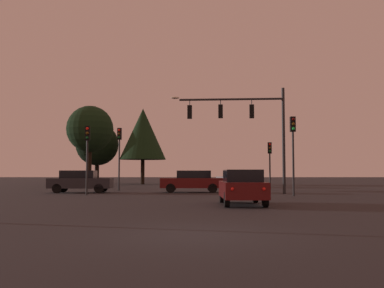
{
  "coord_description": "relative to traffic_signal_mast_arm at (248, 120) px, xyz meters",
  "views": [
    {
      "loc": [
        0.04,
        -9.93,
        1.42
      ],
      "look_at": [
        -0.09,
        21.39,
        3.45
      ],
      "focal_mm": 40.54,
      "sensor_mm": 36.0,
      "label": 1
    }
  ],
  "objects": [
    {
      "name": "traffic_signal_mast_arm",
      "position": [
        0.0,
        0.0,
        0.0
      ],
      "size": [
        7.52,
        0.77,
        6.95
      ],
      "color": "#232326",
      "rests_on": "ground"
    },
    {
      "name": "traffic_light_corner_left",
      "position": [
        2.41,
        -2.86,
        -1.52
      ],
      "size": [
        0.31,
        0.36,
        4.7
      ],
      "color": "#232326",
      "rests_on": "ground"
    },
    {
      "name": "tree_left_far",
      "position": [
        -9.33,
        22.01,
        1.02
      ],
      "size": [
        5.4,
        5.4,
        8.86
      ],
      "color": "black",
      "rests_on": "ground"
    },
    {
      "name": "traffic_light_median",
      "position": [
        2.67,
        6.29,
        -2.12
      ],
      "size": [
        0.31,
        0.36,
        3.8
      ],
      "color": "#232326",
      "rests_on": "ground"
    },
    {
      "name": "tree_behind_sign",
      "position": [
        -15.1,
        24.06,
        -0.07
      ],
      "size": [
        5.15,
        5.15,
        7.36
      ],
      "color": "black",
      "rests_on": "ground"
    },
    {
      "name": "traffic_light_far_side",
      "position": [
        -9.13,
        4.5,
        -1.47
      ],
      "size": [
        0.33,
        0.37,
        4.78
      ],
      "color": "#232326",
      "rests_on": "ground"
    },
    {
      "name": "ground_plane",
      "position": [
        -3.62,
        6.01,
        -4.83
      ],
      "size": [
        168.0,
        168.0,
        0.0
      ],
      "primitive_type": "plane",
      "color": "#262326",
      "rests_on": "ground"
    },
    {
      "name": "tree_center_horizon",
      "position": [
        -12.38,
        8.74,
        0.27
      ],
      "size": [
        4.01,
        4.01,
        7.13
      ],
      "color": "black",
      "rests_on": "ground"
    },
    {
      "name": "car_far_lane",
      "position": [
        0.82,
        12.23,
        -4.04
      ],
      "size": [
        4.41,
        3.52,
        1.52
      ],
      "color": "gray",
      "rests_on": "ground"
    },
    {
      "name": "car_crossing_left",
      "position": [
        -3.57,
        1.9,
        -4.04
      ],
      "size": [
        4.4,
        1.78,
        1.52
      ],
      "color": "#4C0F0F",
      "rests_on": "ground"
    },
    {
      "name": "car_crossing_right",
      "position": [
        -11.25,
        1.34,
        -4.04
      ],
      "size": [
        4.33,
        1.84,
        1.52
      ],
      "color": "#232328",
      "rests_on": "ground"
    },
    {
      "name": "car_nearside_lane",
      "position": [
        -1.41,
        -9.61,
        -4.04
      ],
      "size": [
        1.77,
        4.08,
        1.52
      ],
      "color": "#4C0F0F",
      "rests_on": "ground"
    },
    {
      "name": "traffic_light_corner_right",
      "position": [
        -10.05,
        -1.75,
        -1.81
      ],
      "size": [
        0.33,
        0.37,
        4.26
      ],
      "color": "#232326",
      "rests_on": "ground"
    }
  ]
}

